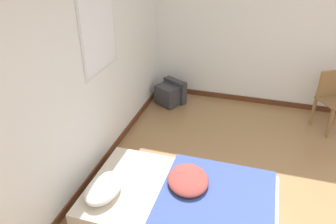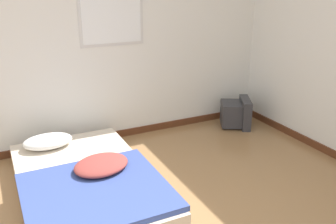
% 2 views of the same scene
% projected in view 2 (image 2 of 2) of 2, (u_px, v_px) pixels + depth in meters
% --- Properties ---
extents(wall_back, '(8.07, 0.08, 2.60)m').
position_uv_depth(wall_back, '(43.00, 41.00, 4.07)').
color(wall_back, white).
rests_on(wall_back, ground_plane).
extents(mattress_bed, '(1.20, 1.97, 0.35)m').
position_uv_depth(mattress_bed, '(86.00, 182.00, 3.52)').
color(mattress_bed, beige).
rests_on(mattress_bed, ground_plane).
extents(crt_tv, '(0.52, 0.53, 0.39)m').
position_uv_depth(crt_tv, '(237.00, 113.00, 5.11)').
color(crt_tv, '#333338').
rests_on(crt_tv, ground_plane).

